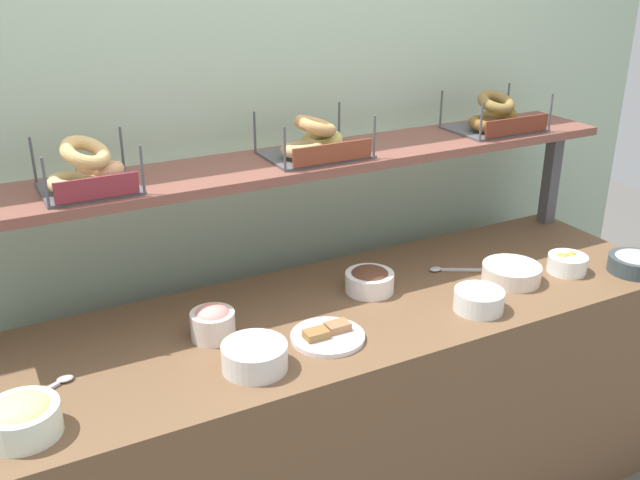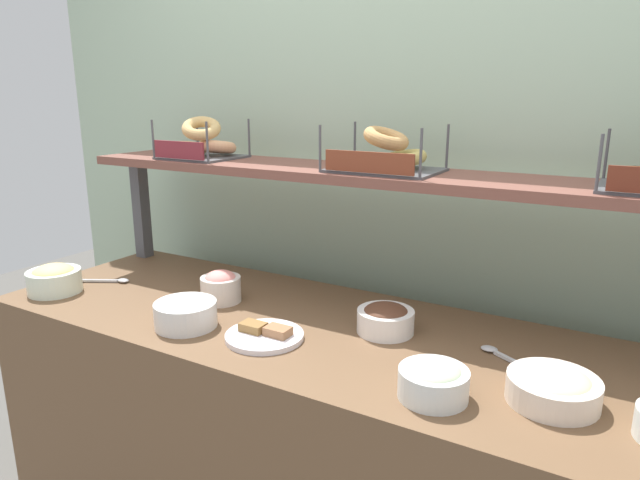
% 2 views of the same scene
% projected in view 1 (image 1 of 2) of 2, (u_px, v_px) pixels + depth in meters
% --- Properties ---
extents(back_wall, '(3.49, 0.06, 2.40)m').
position_uv_depth(back_wall, '(279.00, 158.00, 2.60)').
color(back_wall, '#A9C4A6').
rests_on(back_wall, ground_plane).
extents(deli_counter, '(2.29, 0.70, 0.85)m').
position_uv_depth(deli_counter, '(351.00, 415.00, 2.45)').
color(deli_counter, brown).
rests_on(deli_counter, ground_plane).
extents(shelf_riser_right, '(0.05, 0.05, 0.40)m').
position_uv_depth(shelf_riser_right, '(551.00, 176.00, 2.90)').
color(shelf_riser_right, '#4C4C51').
rests_on(shelf_riser_right, deli_counter).
extents(upper_shelf, '(2.25, 0.32, 0.03)m').
position_uv_depth(upper_shelf, '(314.00, 160.00, 2.35)').
color(upper_shelf, brown).
rests_on(upper_shelf, shelf_riser_left).
extents(bowl_egg_salad, '(0.18, 0.18, 0.10)m').
position_uv_depth(bowl_egg_salad, '(22.00, 417.00, 1.67)').
color(bowl_egg_salad, white).
rests_on(bowl_egg_salad, deli_counter).
extents(bowl_chocolate_spread, '(0.16, 0.16, 0.08)m').
position_uv_depth(bowl_chocolate_spread, '(370.00, 280.00, 2.37)').
color(bowl_chocolate_spread, white).
rests_on(bowl_chocolate_spread, deli_counter).
extents(bowl_scallion_spread, '(0.16, 0.16, 0.09)m').
position_uv_depth(bowl_scallion_spread, '(479.00, 298.00, 2.25)').
color(bowl_scallion_spread, silver).
rests_on(bowl_scallion_spread, deli_counter).
extents(bowl_cream_cheese, '(0.18, 0.18, 0.09)m').
position_uv_depth(bowl_cream_cheese, '(255.00, 354.00, 1.94)').
color(bowl_cream_cheese, silver).
rests_on(bowl_cream_cheese, deli_counter).
extents(bowl_lox_spread, '(0.13, 0.13, 0.11)m').
position_uv_depth(bowl_lox_spread, '(213.00, 322.00, 2.09)').
color(bowl_lox_spread, silver).
rests_on(bowl_lox_spread, deli_counter).
extents(bowl_fruit_salad, '(0.14, 0.14, 0.07)m').
position_uv_depth(bowl_fruit_salad, '(567.00, 263.00, 2.51)').
color(bowl_fruit_salad, white).
rests_on(bowl_fruit_salad, deli_counter).
extents(bowl_potato_salad, '(0.20, 0.20, 0.08)m').
position_uv_depth(bowl_potato_salad, '(512.00, 271.00, 2.44)').
color(bowl_potato_salad, silver).
rests_on(bowl_potato_salad, deli_counter).
extents(bowl_tuna_salad, '(0.18, 0.18, 0.07)m').
position_uv_depth(bowl_tuna_salad, '(635.00, 262.00, 2.51)').
color(bowl_tuna_salad, '#334043').
rests_on(bowl_tuna_salad, deli_counter).
extents(serving_plate_white, '(0.22, 0.22, 0.04)m').
position_uv_depth(serving_plate_white, '(328.00, 336.00, 2.09)').
color(serving_plate_white, white).
rests_on(serving_plate_white, deli_counter).
extents(serving_spoon_near_plate, '(0.17, 0.10, 0.01)m').
position_uv_depth(serving_spoon_near_plate, '(52.00, 386.00, 1.86)').
color(serving_spoon_near_plate, '#B7B7BC').
rests_on(serving_spoon_near_plate, deli_counter).
extents(serving_spoon_by_edge, '(0.16, 0.10, 0.01)m').
position_uv_depth(serving_spoon_by_edge, '(447.00, 269.00, 2.52)').
color(serving_spoon_by_edge, '#B7B7BC').
rests_on(serving_spoon_by_edge, deli_counter).
extents(bagel_basket_plain, '(0.26, 0.24, 0.16)m').
position_uv_depth(bagel_basket_plain, '(87.00, 173.00, 2.00)').
color(bagel_basket_plain, '#4C4C51').
rests_on(bagel_basket_plain, upper_shelf).
extents(bagel_basket_sesame, '(0.33, 0.26, 0.14)m').
position_uv_depth(bagel_basket_sesame, '(314.00, 142.00, 2.31)').
color(bagel_basket_sesame, '#4C4C51').
rests_on(bagel_basket_sesame, upper_shelf).
extents(bagel_basket_cinnamon_raisin, '(0.33, 0.26, 0.14)m').
position_uv_depth(bagel_basket_cinnamon_raisin, '(495.00, 117.00, 2.64)').
color(bagel_basket_cinnamon_raisin, '#4C4C51').
rests_on(bagel_basket_cinnamon_raisin, upper_shelf).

